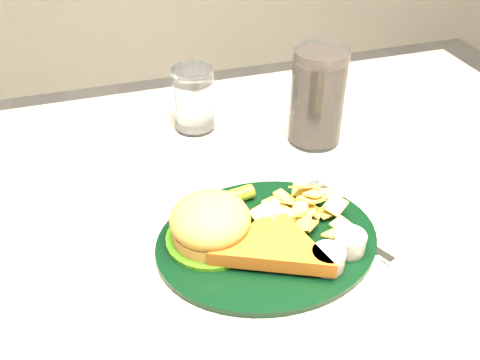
{
  "coord_description": "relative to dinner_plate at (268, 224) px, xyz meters",
  "views": [
    {
      "loc": [
        -0.14,
        -0.51,
        1.21
      ],
      "look_at": [
        0.02,
        0.02,
        0.8
      ],
      "focal_mm": 40.0,
      "sensor_mm": 36.0,
      "label": 1
    }
  ],
  "objects": [
    {
      "name": "fork_napkin",
      "position": [
        0.1,
        -0.01,
        -0.03
      ],
      "size": [
        0.18,
        0.2,
        0.01
      ],
      "primitive_type": null,
      "rotation": [
        0.0,
        0.0,
        0.42
      ],
      "color": "white",
      "rests_on": "table"
    },
    {
      "name": "wrapped_straw",
      "position": [
        0.01,
        0.25,
        -0.03
      ],
      "size": [
        0.23,
        0.16,
        0.01
      ],
      "primitive_type": null,
      "rotation": [
        0.0,
        0.0,
        0.46
      ],
      "color": "white",
      "rests_on": "table"
    },
    {
      "name": "cola_glass",
      "position": [
        0.15,
        0.2,
        0.04
      ],
      "size": [
        0.1,
        0.1,
        0.15
      ],
      "primitive_type": "cylinder",
      "rotation": [
        0.0,
        0.0,
        -0.29
      ],
      "color": "black",
      "rests_on": "table"
    },
    {
      "name": "dinner_plate",
      "position": [
        0.0,
        0.0,
        0.0
      ],
      "size": [
        0.28,
        0.23,
        0.06
      ],
      "primitive_type": null,
      "rotation": [
        0.0,
        0.0,
        -0.01
      ],
      "color": "black",
      "rests_on": "table"
    },
    {
      "name": "water_glass",
      "position": [
        -0.02,
        0.3,
        0.02
      ],
      "size": [
        0.08,
        0.08,
        0.1
      ],
      "primitive_type": "cylinder",
      "rotation": [
        0.0,
        0.0,
        0.3
      ],
      "color": "silver",
      "rests_on": "table"
    }
  ]
}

